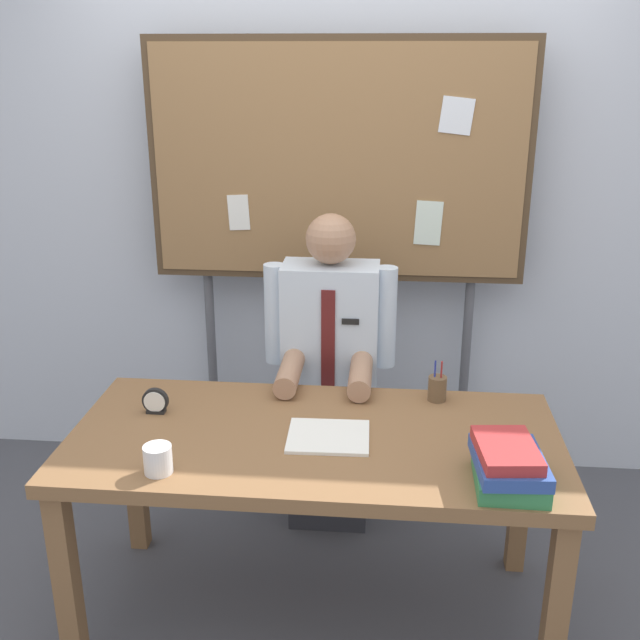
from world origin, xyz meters
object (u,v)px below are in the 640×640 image
(open_notebook, at_px, (328,437))
(book_stack, at_px, (509,466))
(desk_clock, at_px, (155,402))
(pen_holder, at_px, (437,388))
(coffee_mug, at_px, (158,459))
(bulletin_board, at_px, (338,168))
(person, at_px, (330,385))
(desk, at_px, (315,457))

(open_notebook, bearing_deg, book_stack, -22.87)
(desk_clock, bearing_deg, pen_holder, 11.20)
(book_stack, relative_size, coffee_mug, 3.23)
(book_stack, bearing_deg, pen_holder, 107.68)
(open_notebook, xyz_separation_m, pen_holder, (0.38, 0.34, 0.04))
(bulletin_board, bearing_deg, pen_holder, -58.25)
(person, bearing_deg, bulletin_board, 89.95)
(desk, relative_size, desk_clock, 17.68)
(desk_clock, bearing_deg, bulletin_board, 56.64)
(book_stack, bearing_deg, bulletin_board, 115.80)
(person, height_order, desk_clock, person)
(desk_clock, bearing_deg, desk, -10.72)
(person, xyz_separation_m, coffee_mug, (-0.46, -0.94, 0.15))
(person, relative_size, coffee_mug, 15.25)
(person, distance_m, bulletin_board, 0.95)
(pen_holder, bearing_deg, open_notebook, -138.79)
(bulletin_board, distance_m, book_stack, 1.58)
(book_stack, distance_m, desk_clock, 1.27)
(person, bearing_deg, open_notebook, -85.77)
(desk_clock, bearing_deg, book_stack, -17.07)
(coffee_mug, bearing_deg, pen_holder, 34.03)
(desk, xyz_separation_m, coffee_mug, (-0.46, -0.29, 0.13))
(desk, height_order, coffee_mug, coffee_mug)
(bulletin_board, xyz_separation_m, desk_clock, (-0.60, -0.90, -0.72))
(desk, relative_size, pen_holder, 10.59)
(open_notebook, relative_size, coffee_mug, 3.04)
(open_notebook, bearing_deg, bulletin_board, 92.72)
(coffee_mug, distance_m, pen_holder, 1.08)
(bulletin_board, xyz_separation_m, coffee_mug, (-0.46, -1.31, -0.72))
(book_stack, xyz_separation_m, desk_clock, (-1.21, 0.37, -0.02))
(coffee_mug, relative_size, pen_holder, 0.57)
(bulletin_board, relative_size, pen_holder, 12.95)
(desk, distance_m, desk_clock, 0.62)
(desk, relative_size, person, 1.22)
(bulletin_board, bearing_deg, desk_clock, -123.36)
(desk, height_order, pen_holder, pen_holder)
(desk, relative_size, coffee_mug, 18.57)
(book_stack, bearing_deg, person, 124.20)
(book_stack, bearing_deg, open_notebook, 157.13)
(desk, distance_m, person, 0.65)
(bulletin_board, height_order, desk_clock, bulletin_board)
(coffee_mug, bearing_deg, open_notebook, 27.70)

